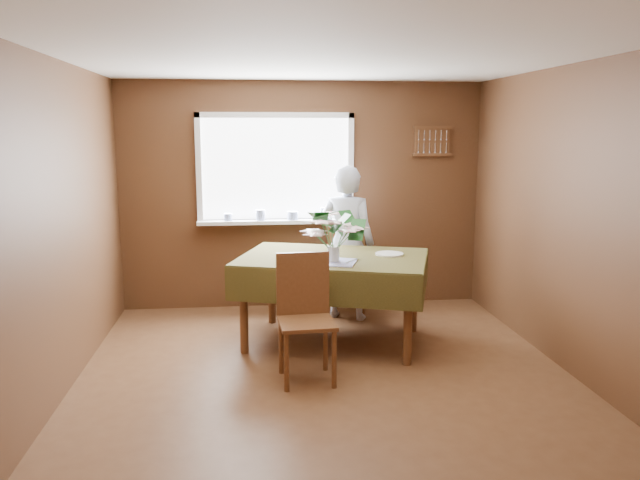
{
  "coord_description": "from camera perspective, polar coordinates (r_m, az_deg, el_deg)",
  "views": [
    {
      "loc": [
        -0.59,
        -4.64,
        1.98
      ],
      "look_at": [
        0.0,
        0.55,
        1.05
      ],
      "focal_mm": 35.0,
      "sensor_mm": 36.0,
      "label": 1
    }
  ],
  "objects": [
    {
      "name": "table_knife",
      "position": [
        5.52,
        2.91,
        -1.91
      ],
      "size": [
        0.15,
        0.18,
        0.0
      ],
      "primitive_type": "cube",
      "rotation": [
        0.0,
        0.0,
        -0.67
      ],
      "color": "silver",
      "rests_on": "dining_table"
    },
    {
      "name": "wall_front",
      "position": [
        2.57,
        7.06,
        -6.51
      ],
      "size": [
        4.0,
        0.0,
        4.0
      ],
      "primitive_type": "plane",
      "rotation": [
        -1.57,
        0.0,
        0.0
      ],
      "color": "brown",
      "rests_on": "floor"
    },
    {
      "name": "wall_left",
      "position": [
        4.91,
        -23.11,
        0.72
      ],
      "size": [
        0.0,
        4.5,
        4.5
      ],
      "primitive_type": "plane",
      "rotation": [
        1.57,
        0.0,
        1.57
      ],
      "color": "brown",
      "rests_on": "floor"
    },
    {
      "name": "side_plate",
      "position": [
        5.86,
        6.36,
        -1.28
      ],
      "size": [
        0.37,
        0.37,
        0.01
      ],
      "primitive_type": "cylinder",
      "rotation": [
        0.0,
        0.0,
        -0.74
      ],
      "color": "white",
      "rests_on": "dining_table"
    },
    {
      "name": "floor",
      "position": [
        5.08,
        0.71,
        -12.85
      ],
      "size": [
        4.5,
        4.5,
        0.0
      ],
      "primitive_type": "plane",
      "color": "#55331D",
      "rests_on": "ground"
    },
    {
      "name": "spoon_rack",
      "position": [
        7.15,
        10.22,
        8.9
      ],
      "size": [
        0.44,
        0.05,
        0.33
      ],
      "color": "brown",
      "rests_on": "wall_back"
    },
    {
      "name": "chair_near",
      "position": [
        5.01,
        -1.38,
        -6.55
      ],
      "size": [
        0.46,
        0.46,
        1.01
      ],
      "rotation": [
        0.0,
        0.0,
        0.06
      ],
      "color": "brown",
      "rests_on": "floor"
    },
    {
      "name": "ceiling",
      "position": [
        4.71,
        0.78,
        16.44
      ],
      "size": [
        4.5,
        4.5,
        0.0
      ],
      "primitive_type": "plane",
      "rotation": [
        3.14,
        0.0,
        0.0
      ],
      "color": "white",
      "rests_on": "wall_back"
    },
    {
      "name": "wall_right",
      "position": [
        5.36,
        22.47,
        1.5
      ],
      "size": [
        0.0,
        4.5,
        4.5
      ],
      "primitive_type": "plane",
      "rotation": [
        1.57,
        0.0,
        -1.57
      ],
      "color": "brown",
      "rests_on": "floor"
    },
    {
      "name": "seated_woman",
      "position": [
        6.52,
        2.45,
        -0.26
      ],
      "size": [
        0.7,
        0.59,
        1.62
      ],
      "primitive_type": "imported",
      "rotation": [
        0.0,
        0.0,
        2.73
      ],
      "color": "white",
      "rests_on": "floor"
    },
    {
      "name": "dining_table",
      "position": [
        5.78,
        1.21,
        -2.48
      ],
      "size": [
        1.97,
        1.62,
        0.83
      ],
      "rotation": [
        0.0,
        0.0,
        -0.31
      ],
      "color": "brown",
      "rests_on": "floor"
    },
    {
      "name": "flower_bouquet",
      "position": [
        5.47,
        1.23,
        1.21
      ],
      "size": [
        0.56,
        0.56,
        0.48
      ],
      "rotation": [
        0.0,
        0.0,
        0.16
      ],
      "color": "white",
      "rests_on": "dining_table"
    },
    {
      "name": "window_assembly",
      "position": [
        6.87,
        -3.99,
        4.91
      ],
      "size": [
        1.72,
        0.2,
        1.22
      ],
      "color": "white",
      "rests_on": "wall_back"
    },
    {
      "name": "chair_far",
      "position": [
        6.74,
        2.82,
        -2.16
      ],
      "size": [
        0.6,
        0.6,
        1.02
      ],
      "rotation": [
        0.0,
        0.0,
        2.57
      ],
      "color": "brown",
      "rests_on": "floor"
    },
    {
      "name": "wall_back",
      "position": [
        6.95,
        -1.57,
        4.07
      ],
      "size": [
        4.0,
        0.0,
        4.0
      ],
      "primitive_type": "plane",
      "rotation": [
        1.57,
        0.0,
        0.0
      ],
      "color": "brown",
      "rests_on": "floor"
    }
  ]
}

